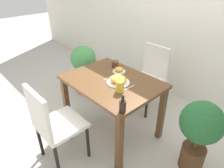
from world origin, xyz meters
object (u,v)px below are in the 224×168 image
object	(u,v)px
potted_plant_left	(84,65)
sauce_bottle	(123,106)
chair_near	(53,123)
food_plate	(118,80)
potted_plant_right	(200,130)
chair_far	(150,74)
drink_cup	(115,64)
side_plate	(119,70)
juice_glass	(120,86)

from	to	relation	value
potted_plant_left	sauce_bottle	bearing A→B (deg)	-23.41
chair_near	food_plate	size ratio (longest dim) A/B	3.67
potted_plant_right	food_plate	bearing A→B (deg)	-165.40
chair_far	sauce_bottle	xyz separation A→B (m)	(0.53, -1.09, 0.28)
chair_near	potted_plant_right	world-z (taller)	chair_near
drink_cup	potted_plant_left	size ratio (longest dim) A/B	0.10
side_plate	drink_cup	world-z (taller)	drink_cup
chair_near	juice_glass	bearing A→B (deg)	-114.59
chair_near	sauce_bottle	bearing A→B (deg)	-142.70
drink_cup	potted_plant_left	bearing A→B (deg)	175.91
food_plate	sauce_bottle	size ratio (longest dim) A/B	1.45
potted_plant_left	juice_glass	bearing A→B (deg)	-18.96
food_plate	potted_plant_left	distance (m)	1.16
potted_plant_left	drink_cup	bearing A→B (deg)	-4.09
food_plate	side_plate	xyz separation A→B (m)	(-0.18, 0.19, -0.01)
side_plate	food_plate	bearing A→B (deg)	-46.31
sauce_bottle	chair_near	bearing A→B (deg)	-142.70
drink_cup	sauce_bottle	bearing A→B (deg)	-39.74
juice_glass	potted_plant_left	bearing A→B (deg)	161.04
side_plate	chair_far	bearing A→B (deg)	86.40
juice_glass	potted_plant_left	world-z (taller)	juice_glass
food_plate	potted_plant_left	xyz separation A→B (m)	(-1.08, 0.31, -0.29)
potted_plant_right	drink_cup	bearing A→B (deg)	178.40
drink_cup	side_plate	bearing A→B (deg)	-26.27
chair_near	chair_far	bearing A→B (deg)	-90.06
juice_glass	drink_cup	bearing A→B (deg)	141.10
chair_near	juice_glass	distance (m)	0.73
food_plate	potted_plant_right	size ratio (longest dim) A/B	0.31
chair_near	potted_plant_left	size ratio (longest dim) A/B	1.14
side_plate	potted_plant_right	bearing A→B (deg)	1.84
chair_far	potted_plant_left	size ratio (longest dim) A/B	1.14
chair_near	drink_cup	xyz separation A→B (m)	(-0.17, 0.98, 0.25)
chair_near	juice_glass	size ratio (longest dim) A/B	7.62
side_plate	juice_glass	size ratio (longest dim) A/B	1.28
drink_cup	sauce_bottle	size ratio (longest dim) A/B	0.49
chair_far	potted_plant_right	distance (m)	1.13
sauce_bottle	potted_plant_left	size ratio (longest dim) A/B	0.22
sauce_bottle	potted_plant_right	size ratio (longest dim) A/B	0.22
juice_glass	chair_near	bearing A→B (deg)	-114.59
side_plate	juice_glass	world-z (taller)	juice_glass
chair_far	sauce_bottle	world-z (taller)	chair_far
chair_near	juice_glass	xyz separation A→B (m)	(0.28, 0.62, 0.28)
potted_plant_left	side_plate	bearing A→B (deg)	-7.63
sauce_bottle	food_plate	bearing A→B (deg)	139.73
potted_plant_right	side_plate	bearing A→B (deg)	-178.16
potted_plant_left	chair_near	bearing A→B (deg)	-47.92
food_plate	juice_glass	size ratio (longest dim) A/B	2.08
food_plate	sauce_bottle	world-z (taller)	sauce_bottle
chair_near	side_plate	distance (m)	0.95
drink_cup	potted_plant_left	xyz separation A→B (m)	(-0.77, 0.05, -0.29)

